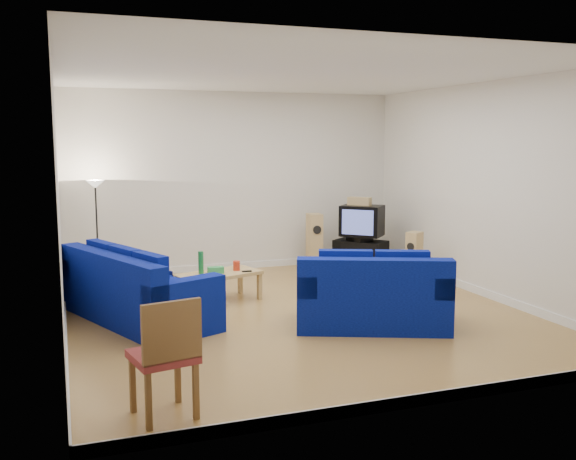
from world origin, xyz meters
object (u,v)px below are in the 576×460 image
object	(u,v)px
coffee_table	(219,276)
tv_stand	(361,255)
sofa_three_seat	(135,295)
sofa_loveseat	(372,299)
television	(362,221)

from	to	relation	value
coffee_table	tv_stand	xyz separation A→B (m)	(2.96, 1.38, -0.11)
sofa_three_seat	sofa_loveseat	bearing A→B (deg)	42.86
sofa_three_seat	television	xyz separation A→B (m)	(4.21, 1.94, 0.57)
sofa_loveseat	sofa_three_seat	bearing A→B (deg)	178.02
sofa_loveseat	tv_stand	xyz separation A→B (m)	(1.42, 3.25, -0.08)
sofa_loveseat	television	world-z (taller)	television
sofa_three_seat	coffee_table	xyz separation A→B (m)	(1.27, 0.60, 0.04)
coffee_table	sofa_three_seat	bearing A→B (deg)	-154.46
sofa_loveseat	coffee_table	distance (m)	2.42
tv_stand	television	distance (m)	0.64
sofa_loveseat	television	bearing A→B (deg)	88.61
tv_stand	television	size ratio (longest dim) A/B	1.03
coffee_table	television	xyz separation A→B (m)	(2.95, 1.33, 0.53)
sofa_loveseat	tv_stand	size ratio (longest dim) A/B	2.37
sofa_loveseat	coffee_table	bearing A→B (deg)	151.70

